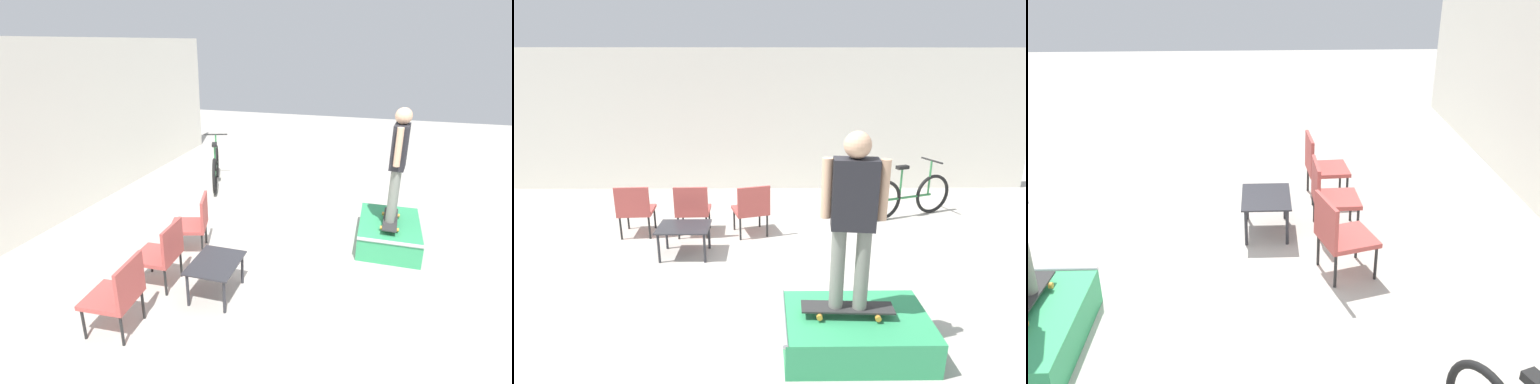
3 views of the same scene
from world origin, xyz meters
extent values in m
plane|color=#B7B2A8|center=(0.00, 0.00, 0.00)|extent=(24.00, 24.00, 0.00)
cube|color=white|center=(0.00, 4.43, 1.50)|extent=(12.00, 0.06, 3.00)
cube|color=#339E60|center=(1.05, -0.97, 0.18)|extent=(1.37, 0.88, 0.35)
cylinder|color=#B7B7BC|center=(0.36, -0.97, 0.35)|extent=(0.05, 0.88, 0.05)
cube|color=#2D2D2D|center=(0.96, -0.97, 0.44)|extent=(0.87, 0.24, 0.02)
cylinder|color=gold|center=(1.24, -0.87, 0.41)|extent=(0.06, 0.03, 0.05)
cylinder|color=gold|center=(1.23, -1.10, 0.41)|extent=(0.06, 0.03, 0.05)
cylinder|color=gold|center=(0.70, -0.84, 0.41)|extent=(0.06, 0.03, 0.05)
cylinder|color=gold|center=(0.69, -1.07, 0.41)|extent=(0.06, 0.03, 0.05)
cylinder|color=gray|center=(0.86, -0.96, 0.85)|extent=(0.13, 0.13, 0.79)
cylinder|color=gray|center=(1.07, -0.98, 0.85)|extent=(0.13, 0.13, 0.79)
cube|color=#232328|center=(0.96, -0.97, 1.56)|extent=(0.40, 0.24, 0.63)
cylinder|color=#D8A884|center=(0.73, -0.94, 1.60)|extent=(0.09, 0.09, 0.53)
cylinder|color=#D8A884|center=(1.20, -1.00, 1.60)|extent=(0.09, 0.09, 0.53)
sphere|color=#D8A884|center=(0.96, -0.97, 1.98)|extent=(0.23, 0.23, 0.23)
cube|color=#2D2D33|center=(-0.96, 1.05, 0.44)|extent=(0.73, 0.56, 0.02)
cylinder|color=#2D2D33|center=(-1.27, 0.82, 0.22)|extent=(0.04, 0.04, 0.43)
cylinder|color=#2D2D33|center=(-0.64, 0.82, 0.22)|extent=(0.04, 0.04, 0.43)
cylinder|color=#2D2D33|center=(-1.27, 1.28, 0.22)|extent=(0.04, 0.04, 0.43)
cylinder|color=#2D2D33|center=(-0.64, 1.28, 0.22)|extent=(0.04, 0.04, 0.43)
cylinder|color=black|center=(-1.66, 2.09, 0.19)|extent=(0.03, 0.03, 0.37)
cylinder|color=black|center=(-2.10, 2.06, 0.19)|extent=(0.03, 0.03, 0.37)
cylinder|color=black|center=(-1.63, 1.65, 0.19)|extent=(0.03, 0.03, 0.37)
cylinder|color=black|center=(-2.07, 1.62, 0.19)|extent=(0.03, 0.03, 0.37)
cube|color=#B74C47|center=(-1.87, 1.86, 0.40)|extent=(0.55, 0.55, 0.05)
cube|color=#B74C47|center=(-1.85, 1.62, 0.64)|extent=(0.52, 0.08, 0.43)
cylinder|color=black|center=(-0.75, 2.08, 0.19)|extent=(0.03, 0.03, 0.37)
cylinder|color=black|center=(-1.19, 2.07, 0.19)|extent=(0.03, 0.03, 0.37)
cylinder|color=black|center=(-0.73, 1.64, 0.19)|extent=(0.03, 0.03, 0.37)
cylinder|color=black|center=(-1.17, 1.63, 0.19)|extent=(0.03, 0.03, 0.37)
cube|color=#B74C47|center=(-0.96, 1.86, 0.40)|extent=(0.54, 0.54, 0.05)
cube|color=#B74C47|center=(-0.95, 1.62, 0.64)|extent=(0.52, 0.06, 0.43)
cylinder|color=black|center=(0.10, 2.13, 0.19)|extent=(0.03, 0.03, 0.37)
cylinder|color=black|center=(-0.32, 2.00, 0.19)|extent=(0.03, 0.03, 0.37)
cylinder|color=black|center=(0.23, 1.71, 0.19)|extent=(0.03, 0.03, 0.37)
cylinder|color=black|center=(-0.19, 1.58, 0.19)|extent=(0.03, 0.03, 0.37)
cube|color=#B74C47|center=(-0.05, 1.86, 0.40)|extent=(0.65, 0.65, 0.05)
cube|color=#B74C47|center=(0.02, 1.63, 0.64)|extent=(0.51, 0.19, 0.43)
torus|color=black|center=(3.29, 2.79, 0.37)|extent=(0.71, 0.31, 0.74)
torus|color=black|center=(2.27, 2.41, 0.37)|extent=(0.71, 0.31, 0.74)
cylinder|color=#338447|center=(2.78, 2.60, 0.37)|extent=(0.94, 0.38, 0.04)
cylinder|color=#338447|center=(2.60, 2.53, 0.64)|extent=(0.04, 0.04, 0.54)
cube|color=black|center=(2.60, 2.53, 0.94)|extent=(0.24, 0.17, 0.06)
cylinder|color=#338447|center=(3.19, 2.75, 0.69)|extent=(0.04, 0.04, 0.64)
cylinder|color=black|center=(3.19, 2.75, 1.01)|extent=(0.21, 0.50, 0.03)
camera|label=1|loc=(-4.81, -0.65, 2.94)|focal=28.00mm
camera|label=2|loc=(0.20, -4.21, 2.58)|focal=28.00mm
camera|label=3|loc=(4.94, 1.02, 3.22)|focal=40.00mm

